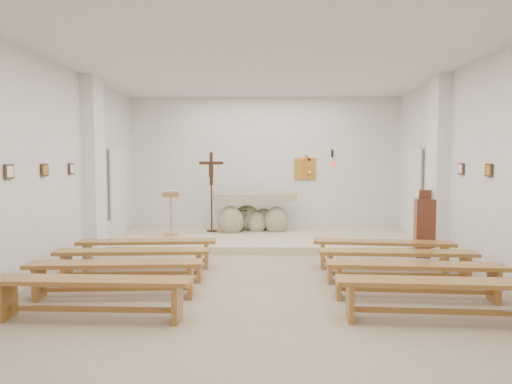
{
  "coord_description": "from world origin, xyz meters",
  "views": [
    {
      "loc": [
        0.01,
        -6.92,
        1.88
      ],
      "look_at": [
        -0.16,
        1.6,
        1.28
      ],
      "focal_mm": 32.0,
      "sensor_mm": 36.0,
      "label": 1
    }
  ],
  "objects_px": {
    "crucifix_stand": "(211,186)",
    "bench_left_fourth": "(91,289)",
    "donation_pedestal": "(424,227)",
    "bench_right_front": "(383,248)",
    "bench_left_front": "(147,247)",
    "bench_left_third": "(115,271)",
    "altar": "(253,215)",
    "bench_right_third": "(415,273)",
    "bench_right_second": "(397,259)",
    "bench_left_second": "(133,258)",
    "bench_right_fourth": "(439,291)",
    "lectern": "(171,213)"
  },
  "relations": [
    {
      "from": "crucifix_stand",
      "to": "bench_left_fourth",
      "type": "xyz_separation_m",
      "value": [
        -0.74,
        -5.7,
        -0.88
      ]
    },
    {
      "from": "donation_pedestal",
      "to": "bench_right_front",
      "type": "relative_size",
      "value": 0.55
    },
    {
      "from": "bench_left_front",
      "to": "bench_left_third",
      "type": "bearing_deg",
      "value": -94.56
    },
    {
      "from": "altar",
      "to": "bench_right_third",
      "type": "distance_m",
      "value": 5.5
    },
    {
      "from": "bench_right_second",
      "to": "bench_right_third",
      "type": "height_order",
      "value": "same"
    },
    {
      "from": "bench_left_front",
      "to": "bench_left_second",
      "type": "bearing_deg",
      "value": -94.56
    },
    {
      "from": "bench_left_front",
      "to": "bench_right_front",
      "type": "xyz_separation_m",
      "value": [
        4.05,
        0.0,
        0.0
      ]
    },
    {
      "from": "donation_pedestal",
      "to": "bench_left_third",
      "type": "relative_size",
      "value": 0.55
    },
    {
      "from": "bench_left_front",
      "to": "bench_right_third",
      "type": "xyz_separation_m",
      "value": [
        4.05,
        -1.7,
        0.0
      ]
    },
    {
      "from": "bench_left_front",
      "to": "bench_right_third",
      "type": "distance_m",
      "value": 4.39
    },
    {
      "from": "bench_left_front",
      "to": "donation_pedestal",
      "type": "bearing_deg",
      "value": 7.32
    },
    {
      "from": "bench_left_second",
      "to": "bench_right_second",
      "type": "height_order",
      "value": "same"
    },
    {
      "from": "bench_left_fourth",
      "to": "bench_left_front",
      "type": "bearing_deg",
      "value": 91.49
    },
    {
      "from": "crucifix_stand",
      "to": "bench_right_fourth",
      "type": "relative_size",
      "value": 0.81
    },
    {
      "from": "crucifix_stand",
      "to": "bench_left_front",
      "type": "xyz_separation_m",
      "value": [
        -0.74,
        -3.15,
        -0.88
      ]
    },
    {
      "from": "altar",
      "to": "bench_right_front",
      "type": "relative_size",
      "value": 0.86
    },
    {
      "from": "bench_right_fourth",
      "to": "bench_right_front",
      "type": "bearing_deg",
      "value": 93.43
    },
    {
      "from": "crucifix_stand",
      "to": "bench_right_front",
      "type": "bearing_deg",
      "value": -40.21
    },
    {
      "from": "bench_right_fourth",
      "to": "altar",
      "type": "bearing_deg",
      "value": 114.97
    },
    {
      "from": "donation_pedestal",
      "to": "bench_left_third",
      "type": "distance_m",
      "value": 5.83
    },
    {
      "from": "altar",
      "to": "bench_left_front",
      "type": "distance_m",
      "value": 3.73
    },
    {
      "from": "crucifix_stand",
      "to": "bench_right_third",
      "type": "bearing_deg",
      "value": -52.31
    },
    {
      "from": "bench_left_second",
      "to": "bench_left_third",
      "type": "bearing_deg",
      "value": -93.41
    },
    {
      "from": "bench_right_fourth",
      "to": "lectern",
      "type": "bearing_deg",
      "value": 132.6
    },
    {
      "from": "bench_right_second",
      "to": "bench_right_fourth",
      "type": "distance_m",
      "value": 1.7
    },
    {
      "from": "lectern",
      "to": "crucifix_stand",
      "type": "bearing_deg",
      "value": 24.08
    },
    {
      "from": "donation_pedestal",
      "to": "bench_left_fourth",
      "type": "bearing_deg",
      "value": -136.2
    },
    {
      "from": "altar",
      "to": "bench_left_front",
      "type": "height_order",
      "value": "altar"
    },
    {
      "from": "altar",
      "to": "lectern",
      "type": "xyz_separation_m",
      "value": [
        -1.86,
        -0.73,
        0.13
      ]
    },
    {
      "from": "donation_pedestal",
      "to": "bench_right_third",
      "type": "relative_size",
      "value": 0.55
    },
    {
      "from": "bench_left_third",
      "to": "bench_left_second",
      "type": "bearing_deg",
      "value": 86.14
    },
    {
      "from": "bench_right_front",
      "to": "bench_left_second",
      "type": "bearing_deg",
      "value": -162.06
    },
    {
      "from": "altar",
      "to": "donation_pedestal",
      "type": "xyz_separation_m",
      "value": [
        3.38,
        -2.22,
        0.03
      ]
    },
    {
      "from": "bench_right_second",
      "to": "bench_left_fourth",
      "type": "distance_m",
      "value": 4.39
    },
    {
      "from": "altar",
      "to": "bench_left_fourth",
      "type": "xyz_separation_m",
      "value": [
        -1.74,
        -5.84,
        -0.17
      ]
    },
    {
      "from": "lectern",
      "to": "bench_left_front",
      "type": "relative_size",
      "value": 0.44
    },
    {
      "from": "bench_left_fourth",
      "to": "bench_right_fourth",
      "type": "xyz_separation_m",
      "value": [
        4.05,
        0.0,
        0.0
      ]
    },
    {
      "from": "altar",
      "to": "bench_left_third",
      "type": "xyz_separation_m",
      "value": [
        -1.74,
        -4.99,
        -0.17
      ]
    },
    {
      "from": "bench_left_fourth",
      "to": "bench_right_fourth",
      "type": "height_order",
      "value": "same"
    },
    {
      "from": "lectern",
      "to": "bench_right_second",
      "type": "xyz_separation_m",
      "value": [
        4.17,
        -3.41,
        -0.29
      ]
    },
    {
      "from": "bench_left_front",
      "to": "bench_left_second",
      "type": "xyz_separation_m",
      "value": [
        0.0,
        -0.85,
        0.0
      ]
    },
    {
      "from": "bench_right_front",
      "to": "bench_left_third",
      "type": "relative_size",
      "value": 1.0
    },
    {
      "from": "bench_right_front",
      "to": "bench_left_third",
      "type": "xyz_separation_m",
      "value": [
        -4.05,
        -1.7,
        0.0
      ]
    },
    {
      "from": "lectern",
      "to": "bench_right_front",
      "type": "height_order",
      "value": "lectern"
    },
    {
      "from": "bench_left_third",
      "to": "bench_left_fourth",
      "type": "xyz_separation_m",
      "value": [
        0.0,
        -0.85,
        0.0
      ]
    },
    {
      "from": "altar",
      "to": "bench_right_third",
      "type": "xyz_separation_m",
      "value": [
        2.31,
        -4.99,
        -0.17
      ]
    },
    {
      "from": "lectern",
      "to": "bench_right_front",
      "type": "distance_m",
      "value": 4.9
    },
    {
      "from": "altar",
      "to": "crucifix_stand",
      "type": "height_order",
      "value": "crucifix_stand"
    },
    {
      "from": "altar",
      "to": "bench_right_second",
      "type": "height_order",
      "value": "altar"
    },
    {
      "from": "crucifix_stand",
      "to": "bench_right_second",
      "type": "height_order",
      "value": "crucifix_stand"
    }
  ]
}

